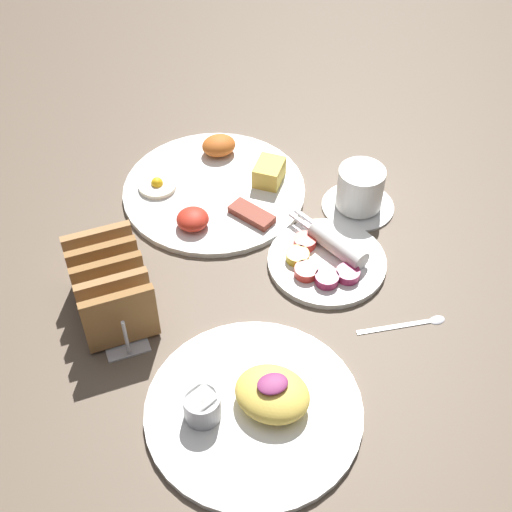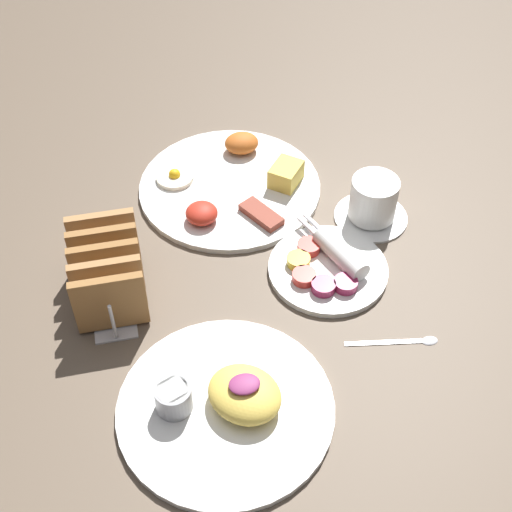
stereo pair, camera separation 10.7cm
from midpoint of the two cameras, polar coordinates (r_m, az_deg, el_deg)
name	(u,v)px [view 2 (the right image)]	position (r m, az deg, el deg)	size (l,w,h in m)	color
ground_plane	(231,283)	(1.07, 0.84, -2.31)	(3.00, 3.00, 0.00)	brown
plate_breakfast	(232,184)	(1.21, 0.58, 5.63)	(0.31, 0.31, 0.05)	white
plate_condiments	(328,266)	(1.09, 8.60, -0.98)	(0.18, 0.20, 0.04)	white
plate_foreground	(226,403)	(0.93, 0.97, -11.91)	(0.28, 0.28, 0.06)	white
toast_rack	(107,272)	(1.03, -8.95, -1.40)	(0.10, 0.18, 0.10)	#B7B7BC
coffee_cup	(373,202)	(1.17, 11.95, 4.15)	(0.12, 0.12, 0.08)	white
teaspoon	(407,340)	(1.03, 14.92, -6.72)	(0.13, 0.03, 0.01)	silver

